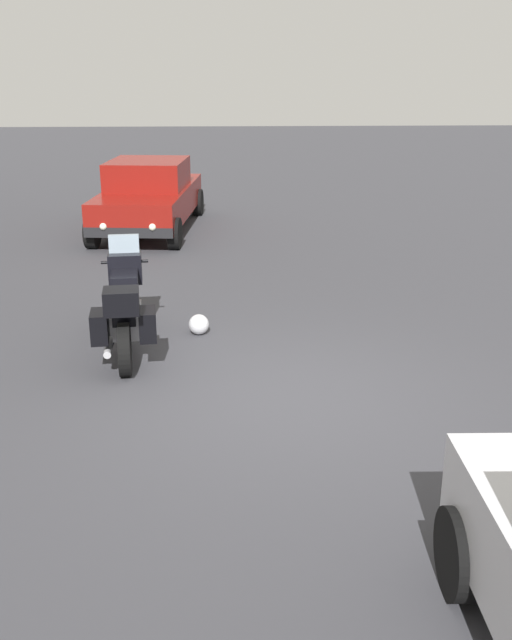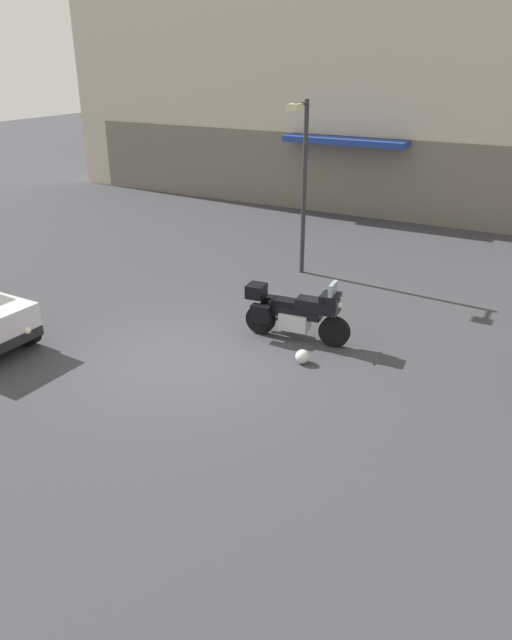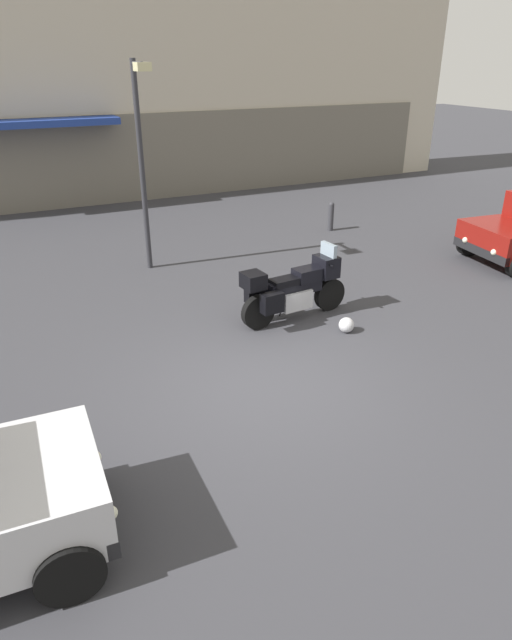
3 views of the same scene
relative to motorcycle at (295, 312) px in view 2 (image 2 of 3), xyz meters
name	(u,v)px [view 2 (image 2 of 3)]	position (x,y,z in m)	size (l,w,h in m)	color
ground_plane	(183,359)	(-1.51, -1.88, -0.62)	(80.00, 80.00, 0.00)	#38383D
building_facade_rear	(406,55)	(-1.51, 11.82, 4.80)	(28.08, 3.40, 10.93)	beige
motorcycle	(295,312)	(0.00, 0.00, 0.00)	(2.26, 0.83, 1.36)	black
helmet	(303,357)	(0.60, -0.90, -0.48)	(0.28, 0.28, 0.28)	silver
streetlamp_curbside	(302,171)	(-1.64, 3.79, 2.12)	(0.28, 0.94, 4.47)	#2D2D33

